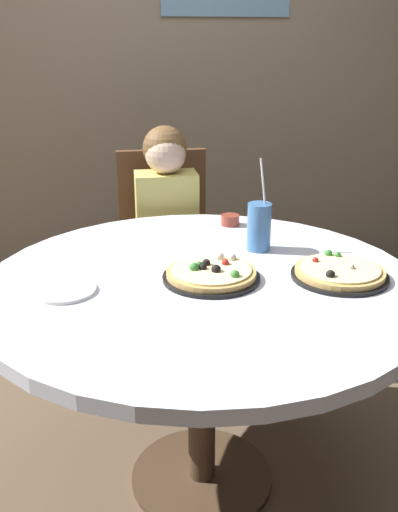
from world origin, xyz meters
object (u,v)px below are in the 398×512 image
at_px(pizza_veggie, 211,274).
at_px(sauce_bowl, 230,220).
at_px(soda_cup, 259,227).
at_px(plate_small, 64,290).
at_px(dining_table, 202,304).
at_px(chair_wooden, 165,245).
at_px(pizza_cheese, 339,273).
at_px(diner_child, 169,269).

bearing_deg(pizza_veggie, sauce_bowl, 70.50).
xyz_separation_m(pizza_veggie, sauce_bowl, (0.18, 0.50, 0.00)).
relative_size(soda_cup, plate_small, 1.71).
xyz_separation_m(pizza_veggie, soda_cup, (0.21, 0.22, 0.06)).
xyz_separation_m(dining_table, chair_wooden, (0.00, 0.91, -0.13)).
bearing_deg(soda_cup, pizza_cheese, -58.92).
bearing_deg(pizza_veggie, chair_wooden, 91.36).
bearing_deg(pizza_veggie, soda_cup, 46.68).
bearing_deg(diner_child, pizza_veggie, -87.92).
relative_size(dining_table, chair_wooden, 1.37).
relative_size(pizza_veggie, soda_cup, 0.94).
distance_m(dining_table, diner_child, 0.75).
bearing_deg(plate_small, sauce_bowl, 40.36).
bearing_deg(sauce_bowl, diner_child, 129.50).
height_order(pizza_veggie, soda_cup, soda_cup).
bearing_deg(pizza_veggie, pizza_cheese, -9.05).
distance_m(pizza_veggie, plate_small, 0.43).
distance_m(soda_cup, sauce_bowl, 0.29).
distance_m(dining_table, pizza_cheese, 0.42).
xyz_separation_m(diner_child, sauce_bowl, (0.20, -0.25, 0.29)).
bearing_deg(chair_wooden, dining_table, -90.17).
relative_size(soda_cup, sauce_bowl, 4.39).
distance_m(pizza_veggie, sauce_bowl, 0.53).
bearing_deg(pizza_cheese, diner_child, 116.53).
xyz_separation_m(sauce_bowl, plate_small, (-0.60, -0.51, -0.02)).
bearing_deg(diner_child, plate_small, -117.68).
relative_size(chair_wooden, diner_child, 0.88).
height_order(chair_wooden, plate_small, chair_wooden).
height_order(dining_table, pizza_cheese, pizza_cheese).
relative_size(diner_child, pizza_veggie, 3.75).
relative_size(diner_child, soda_cup, 3.52).
xyz_separation_m(dining_table, plate_small, (-0.40, -0.03, 0.09)).
height_order(chair_wooden, pizza_veggie, chair_wooden).
relative_size(chair_wooden, sauce_bowl, 13.57).
relative_size(dining_table, plate_small, 7.25).
relative_size(chair_wooden, plate_small, 5.28).
relative_size(dining_table, pizza_cheese, 4.54).
distance_m(pizza_cheese, plate_small, 0.80).
distance_m(pizza_veggie, soda_cup, 0.31).
bearing_deg(dining_table, sauce_bowl, 67.32).
bearing_deg(plate_small, chair_wooden, 66.82).
distance_m(sauce_bowl, plate_small, 0.79).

